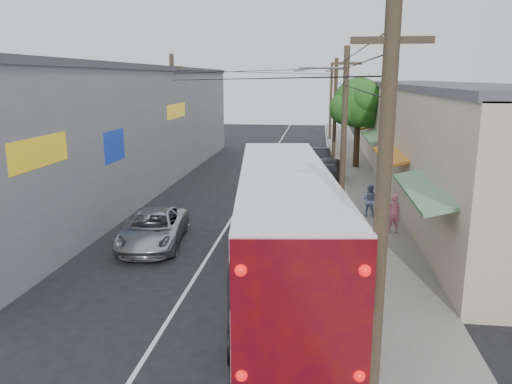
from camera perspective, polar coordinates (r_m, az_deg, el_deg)
ground at (r=13.50m, az=-11.52°, el=-16.46°), size 120.00×120.00×0.00m
sidewalk at (r=31.87m, az=11.50°, el=0.91°), size 3.00×80.00×0.12m
building_right at (r=34.00m, az=19.11°, el=6.49°), size 7.09×40.00×6.25m
building_left at (r=31.80m, az=-16.16°, el=7.19°), size 7.20×36.00×7.25m
utility_poles at (r=31.53m, az=5.61°, el=8.46°), size 11.80×45.28×8.00m
street_tree at (r=37.27m, az=11.74°, el=9.78°), size 4.40×4.00×6.60m
coach_bus at (r=15.92m, az=3.21°, el=-3.91°), size 4.27×13.34×3.78m
jeepney at (r=20.38m, az=-11.67°, el=-4.10°), size 2.87×5.19×1.37m
parked_suv at (r=28.93m, az=6.82°, el=1.21°), size 2.45×5.14×1.45m
parked_car_mid at (r=31.63m, az=8.13°, el=2.37°), size 2.52×5.04×1.65m
parked_car_far at (r=38.55m, az=7.42°, el=4.01°), size 1.78×4.00×1.28m
pedestrian_near at (r=21.90m, az=15.42°, el=-2.37°), size 0.64×0.44×1.68m
pedestrian_far at (r=24.26m, az=12.84°, el=-0.90°), size 0.93×0.84×1.55m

